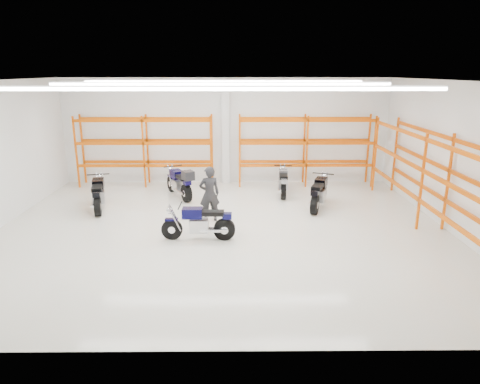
{
  "coord_description": "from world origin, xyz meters",
  "views": [
    {
      "loc": [
        0.47,
        -12.49,
        4.76
      ],
      "look_at": [
        0.57,
        0.5,
        1.08
      ],
      "focal_mm": 32.0,
      "sensor_mm": 36.0,
      "label": 1
    }
  ],
  "objects_px": {
    "structural_column": "(226,132)",
    "motorcycle_back_a": "(98,195)",
    "motorcycle_main": "(202,223)",
    "motorcycle_back_b": "(180,183)",
    "motorcycle_back_d": "(319,194)",
    "standing_man": "(209,194)",
    "motorcycle_back_c": "(283,182)"
  },
  "relations": [
    {
      "from": "motorcycle_main",
      "to": "structural_column",
      "type": "height_order",
      "value": "structural_column"
    },
    {
      "from": "motorcycle_back_a",
      "to": "motorcycle_back_d",
      "type": "bearing_deg",
      "value": 0.65
    },
    {
      "from": "motorcycle_main",
      "to": "motorcycle_back_c",
      "type": "height_order",
      "value": "motorcycle_back_c"
    },
    {
      "from": "motorcycle_back_c",
      "to": "motorcycle_back_b",
      "type": "bearing_deg",
      "value": -173.59
    },
    {
      "from": "motorcycle_back_b",
      "to": "motorcycle_back_d",
      "type": "distance_m",
      "value": 5.29
    },
    {
      "from": "motorcycle_back_d",
      "to": "structural_column",
      "type": "height_order",
      "value": "structural_column"
    },
    {
      "from": "motorcycle_back_a",
      "to": "standing_man",
      "type": "xyz_separation_m",
      "value": [
        4.0,
        -1.21,
        0.37
      ]
    },
    {
      "from": "motorcycle_back_c",
      "to": "structural_column",
      "type": "distance_m",
      "value": 3.46
    },
    {
      "from": "motorcycle_main",
      "to": "motorcycle_back_b",
      "type": "relative_size",
      "value": 0.97
    },
    {
      "from": "motorcycle_main",
      "to": "structural_column",
      "type": "relative_size",
      "value": 0.48
    },
    {
      "from": "motorcycle_back_b",
      "to": "motorcycle_back_c",
      "type": "bearing_deg",
      "value": 6.41
    },
    {
      "from": "motorcycle_back_b",
      "to": "motorcycle_back_a",
      "type": "bearing_deg",
      "value": -152.23
    },
    {
      "from": "motorcycle_back_c",
      "to": "structural_column",
      "type": "height_order",
      "value": "structural_column"
    },
    {
      "from": "motorcycle_back_c",
      "to": "standing_man",
      "type": "xyz_separation_m",
      "value": [
        -2.73,
        -3.09,
        0.42
      ]
    },
    {
      "from": "motorcycle_back_a",
      "to": "motorcycle_main",
      "type": "bearing_deg",
      "value": -36.27
    },
    {
      "from": "motorcycle_back_a",
      "to": "motorcycle_back_c",
      "type": "bearing_deg",
      "value": 15.6
    },
    {
      "from": "motorcycle_back_b",
      "to": "structural_column",
      "type": "distance_m",
      "value": 3.35
    },
    {
      "from": "motorcycle_back_c",
      "to": "motorcycle_back_d",
      "type": "distance_m",
      "value": 2.1
    },
    {
      "from": "motorcycle_main",
      "to": "standing_man",
      "type": "height_order",
      "value": "standing_man"
    },
    {
      "from": "motorcycle_back_c",
      "to": "standing_man",
      "type": "relative_size",
      "value": 1.19
    },
    {
      "from": "standing_man",
      "to": "structural_column",
      "type": "xyz_separation_m",
      "value": [
        0.42,
        4.98,
        1.33
      ]
    },
    {
      "from": "motorcycle_back_d",
      "to": "motorcycle_main",
      "type": "bearing_deg",
      "value": -143.55
    },
    {
      "from": "motorcycle_main",
      "to": "motorcycle_back_d",
      "type": "xyz_separation_m",
      "value": [
        3.96,
        2.93,
        0.04
      ]
    },
    {
      "from": "motorcycle_back_d",
      "to": "standing_man",
      "type": "relative_size",
      "value": 1.23
    },
    {
      "from": "motorcycle_back_c",
      "to": "motorcycle_back_d",
      "type": "xyz_separation_m",
      "value": [
        1.09,
        -1.79,
        0.04
      ]
    },
    {
      "from": "motorcycle_back_a",
      "to": "structural_column",
      "type": "relative_size",
      "value": 0.52
    },
    {
      "from": "standing_man",
      "to": "motorcycle_back_c",
      "type": "bearing_deg",
      "value": -145.1
    },
    {
      "from": "motorcycle_back_d",
      "to": "standing_man",
      "type": "height_order",
      "value": "standing_man"
    },
    {
      "from": "structural_column",
      "to": "motorcycle_back_a",
      "type": "bearing_deg",
      "value": -139.5
    },
    {
      "from": "motorcycle_back_a",
      "to": "motorcycle_back_b",
      "type": "distance_m",
      "value": 3.07
    },
    {
      "from": "motorcycle_main",
      "to": "motorcycle_back_b",
      "type": "bearing_deg",
      "value": 105.13
    },
    {
      "from": "motorcycle_back_a",
      "to": "motorcycle_back_c",
      "type": "xyz_separation_m",
      "value": [
        6.73,
        1.88,
        -0.04
      ]
    }
  ]
}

